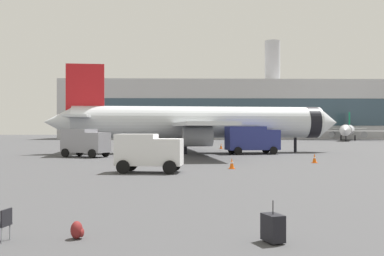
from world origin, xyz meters
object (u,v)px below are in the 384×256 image
service_truck (85,142)px  rolling_suitcase (273,228)px  safety_cone_mid (232,163)px  gate_chair (2,223)px  cargo_van (148,151)px  safety_cone_outer (155,149)px  airplane_taxiing (348,130)px  safety_cone_near (314,158)px  airplane_at_gate (198,123)px  traveller_backpack (77,230)px  fuel_truck (252,139)px  safety_cone_far (221,146)px

service_truck → rolling_suitcase: (12.34, -35.57, -1.22)m
rolling_suitcase → safety_cone_mid: bearing=86.5°
service_truck → gate_chair: 35.68m
cargo_van → rolling_suitcase: cargo_van is taller
service_truck → rolling_suitcase: service_truck is taller
safety_cone_mid → safety_cone_outer: (-7.03, 24.66, -0.08)m
airplane_taxiing → safety_cone_outer: airplane_taxiing is taller
airplane_taxiing → safety_cone_near: airplane_taxiing is taller
airplane_at_gate → safety_cone_near: (9.47, -16.08, -3.26)m
safety_cone_near → airplane_at_gate: bearing=120.5°
safety_cone_near → gate_chair: gate_chair is taller
service_truck → safety_cone_mid: service_truck is taller
safety_cone_near → traveller_backpack: bearing=-118.3°
fuel_truck → gate_chair: size_ratio=7.35×
fuel_truck → airplane_taxiing: bearing=60.7°
airplane_at_gate → safety_cone_mid: 21.82m
safety_cone_outer → traveller_backpack: 45.75m
airplane_taxiing → traveller_backpack: (-43.30, -97.58, -2.25)m
safety_cone_near → gate_chair: bearing=-121.2°
service_truck → cargo_van: 18.34m
traveller_backpack → gate_chair: gate_chair is taller
airplane_at_gate → cargo_van: size_ratio=7.74×
safety_cone_mid → rolling_suitcase: (-1.33, -21.61, 0.00)m
safety_cone_mid → gate_chair: 22.94m
airplane_taxiing → fuel_truck: bearing=-119.3°
service_truck → safety_cone_outer: size_ratio=8.52×
service_truck → gate_chair: service_truck is taller
service_truck → gate_chair: bearing=-81.6°
traveller_backpack → rolling_suitcase: bearing=-5.7°
safety_cone_near → safety_cone_outer: bearing=127.5°
fuel_truck → safety_cone_far: fuel_truck is taller
safety_cone_far → cargo_van: bearing=-102.8°
rolling_suitcase → gate_chair: rolling_suitcase is taller
fuel_truck → safety_cone_far: 13.79m
airplane_taxiing → safety_cone_mid: bearing=-115.7°
airplane_at_gate → airplane_taxiing: size_ratio=1.54×
safety_cone_mid → safety_cone_outer: 25.64m
service_truck → fuel_truck: bearing=15.3°
safety_cone_far → safety_cone_near: bearing=-78.1°
rolling_suitcase → gate_chair: size_ratio=1.28×
cargo_van → traveller_backpack: size_ratio=9.63×
safety_cone_mid → rolling_suitcase: bearing=-93.5°
airplane_at_gate → safety_cone_near: bearing=-59.5°
cargo_van → safety_cone_outer: 27.38m
safety_cone_far → rolling_suitcase: rolling_suitcase is taller
fuel_truck → airplane_at_gate: bearing=157.0°
safety_cone_far → airplane_at_gate: bearing=-109.2°
safety_cone_near → safety_cone_far: 27.57m
fuel_truck → cargo_van: (-10.33, -21.57, -0.32)m
gate_chair → safety_cone_outer: bearing=88.2°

